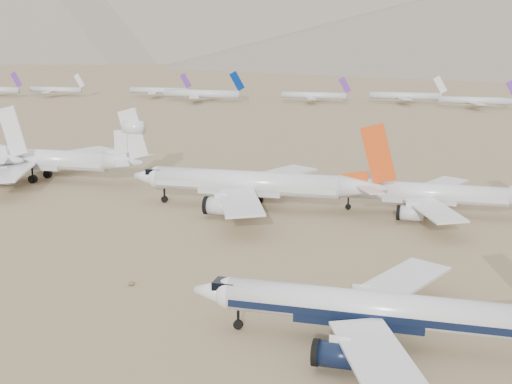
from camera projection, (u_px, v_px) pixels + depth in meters
ground at (314, 351)px, 83.26m from camera, size 7000.00×7000.00×0.00m
main_airliner at (386, 311)px, 83.53m from camera, size 45.89×44.82×16.20m
row2_gold_tail at (434, 194)px, 144.93m from camera, size 44.31×43.34×15.78m
row2_orange_tail at (257, 184)px, 150.06m from camera, size 53.77×52.60×19.18m
row2_white_trijet at (44, 159)px, 179.07m from camera, size 54.41×53.17×19.28m
distant_storage_row at (366, 97)px, 373.84m from camera, size 460.68×60.29×15.46m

